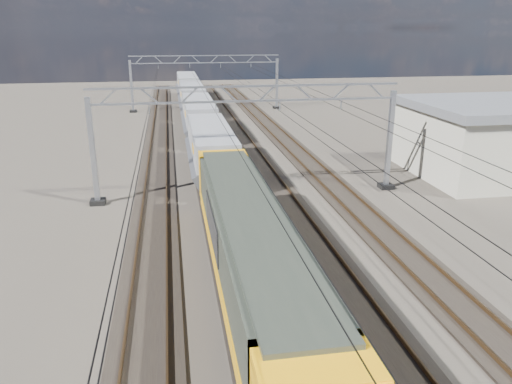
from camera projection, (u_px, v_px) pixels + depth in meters
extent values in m
plane|color=#2A241F|center=(259.00, 217.00, 28.85)|extent=(160.00, 160.00, 0.00)
cube|color=black|center=(154.00, 223.00, 27.87)|extent=(2.60, 140.00, 0.12)
cube|color=brown|center=(140.00, 221.00, 27.70)|extent=(0.08, 140.00, 0.16)
cube|color=brown|center=(167.00, 220.00, 27.93)|extent=(0.08, 140.00, 0.16)
cube|color=black|center=(225.00, 219.00, 28.51)|extent=(2.60, 140.00, 0.12)
cube|color=brown|center=(212.00, 217.00, 28.35)|extent=(0.08, 140.00, 0.16)
cube|color=brown|center=(237.00, 215.00, 28.58)|extent=(0.08, 140.00, 0.16)
cube|color=black|center=(293.00, 214.00, 29.15)|extent=(2.60, 140.00, 0.12)
cube|color=brown|center=(281.00, 213.00, 28.99)|extent=(0.08, 140.00, 0.16)
cube|color=brown|center=(305.00, 211.00, 29.22)|extent=(0.08, 140.00, 0.16)
cube|color=black|center=(358.00, 210.00, 29.80)|extent=(2.60, 140.00, 0.12)
cube|color=brown|center=(347.00, 209.00, 29.63)|extent=(0.08, 140.00, 0.16)
cube|color=brown|center=(370.00, 207.00, 29.86)|extent=(0.08, 140.00, 0.16)
cube|color=#9B9FA9|center=(93.00, 152.00, 30.04)|extent=(0.30, 0.30, 6.60)
cube|color=#9B9FA9|center=(390.00, 141.00, 33.09)|extent=(0.30, 0.30, 6.60)
cube|color=black|center=(98.00, 202.00, 31.02)|extent=(0.90, 0.90, 0.30)
cube|color=black|center=(386.00, 186.00, 34.08)|extent=(0.90, 0.90, 0.30)
cube|color=#9B9FA9|center=(248.00, 86.00, 30.39)|extent=(19.30, 0.18, 0.12)
cube|color=#9B9FA9|center=(248.00, 101.00, 30.67)|extent=(19.30, 0.18, 0.12)
cube|color=#9B9FA9|center=(108.00, 97.00, 29.19)|extent=(1.03, 0.10, 0.94)
cube|color=#9B9FA9|center=(149.00, 96.00, 29.58)|extent=(1.03, 0.10, 0.94)
cube|color=#9B9FA9|center=(190.00, 95.00, 29.96)|extent=(1.03, 0.10, 0.94)
cube|color=#9B9FA9|center=(229.00, 94.00, 30.34)|extent=(1.03, 0.10, 0.94)
cube|color=#9B9FA9|center=(267.00, 93.00, 30.72)|extent=(1.03, 0.10, 0.94)
cube|color=#9B9FA9|center=(304.00, 93.00, 31.10)|extent=(1.03, 0.10, 0.94)
cube|color=#9B9FA9|center=(341.00, 92.00, 31.48)|extent=(1.03, 0.10, 0.94)
cube|color=#9B9FA9|center=(376.00, 91.00, 31.86)|extent=(1.03, 0.10, 0.94)
cube|color=#9B9FA9|center=(149.00, 109.00, 29.81)|extent=(0.06, 0.06, 0.65)
cube|color=#9B9FA9|center=(216.00, 107.00, 30.45)|extent=(0.06, 0.06, 0.65)
cube|color=#9B9FA9|center=(280.00, 106.00, 31.09)|extent=(0.06, 0.06, 0.65)
cube|color=#9B9FA9|center=(341.00, 104.00, 31.74)|extent=(0.06, 0.06, 0.65)
cube|color=#9B9FA9|center=(132.00, 87.00, 63.73)|extent=(0.30, 0.30, 6.60)
cube|color=#9B9FA9|center=(277.00, 84.00, 66.78)|extent=(0.30, 0.30, 6.60)
cube|color=black|center=(133.00, 111.00, 64.72)|extent=(0.90, 0.90, 0.30)
cube|color=black|center=(276.00, 107.00, 67.77)|extent=(0.90, 0.90, 0.30)
cube|color=#9B9FA9|center=(205.00, 56.00, 64.08)|extent=(19.30, 0.18, 0.12)
cube|color=#9B9FA9|center=(205.00, 63.00, 64.37)|extent=(19.30, 0.18, 0.12)
cube|color=#9B9FA9|center=(139.00, 60.00, 62.89)|extent=(1.03, 0.10, 0.94)
cube|color=#9B9FA9|center=(158.00, 60.00, 63.27)|extent=(1.03, 0.10, 0.94)
cube|color=#9B9FA9|center=(177.00, 59.00, 63.65)|extent=(1.03, 0.10, 0.94)
cube|color=#9B9FA9|center=(196.00, 59.00, 64.03)|extent=(1.03, 0.10, 0.94)
cube|color=#9B9FA9|center=(214.00, 59.00, 64.42)|extent=(1.03, 0.10, 0.94)
cube|color=#9B9FA9|center=(232.00, 59.00, 64.80)|extent=(1.03, 0.10, 0.94)
cube|color=#9B9FA9|center=(250.00, 59.00, 65.18)|extent=(1.03, 0.10, 0.94)
cube|color=#9B9FA9|center=(268.00, 59.00, 65.56)|extent=(1.03, 0.10, 0.94)
cube|color=#9B9FA9|center=(158.00, 66.00, 63.50)|extent=(0.06, 0.06, 0.65)
cube|color=#9B9FA9|center=(190.00, 66.00, 64.15)|extent=(0.06, 0.06, 0.65)
cube|color=#9B9FA9|center=(221.00, 65.00, 64.79)|extent=(0.06, 0.06, 0.65)
cube|color=#9B9FA9|center=(251.00, 65.00, 65.43)|extent=(0.06, 0.06, 0.65)
cylinder|color=black|center=(151.00, 105.00, 33.65)|extent=(0.03, 140.00, 0.03)
cylinder|color=black|center=(151.00, 97.00, 33.50)|extent=(0.03, 140.00, 0.03)
cylinder|color=black|center=(210.00, 103.00, 34.30)|extent=(0.03, 140.00, 0.03)
cylinder|color=black|center=(210.00, 96.00, 34.14)|extent=(0.03, 140.00, 0.03)
cylinder|color=black|center=(268.00, 102.00, 34.94)|extent=(0.03, 140.00, 0.03)
cylinder|color=black|center=(268.00, 95.00, 34.78)|extent=(0.03, 140.00, 0.03)
cylinder|color=black|center=(322.00, 101.00, 35.58)|extent=(0.03, 140.00, 0.03)
cylinder|color=black|center=(323.00, 93.00, 35.42)|extent=(0.03, 140.00, 0.03)
cube|color=black|center=(230.00, 223.00, 26.02)|extent=(2.20, 3.60, 0.60)
cube|color=black|center=(249.00, 274.00, 19.81)|extent=(2.65, 20.00, 0.25)
cube|color=black|center=(249.00, 283.00, 19.93)|extent=(2.20, 4.50, 0.75)
cube|color=#2B3129|center=(249.00, 241.00, 19.37)|extent=(2.65, 17.00, 2.60)
cube|color=#FFAC0D|center=(215.00, 267.00, 19.47)|extent=(0.04, 17.00, 0.60)
cube|color=#FFAC0D|center=(282.00, 262.00, 19.90)|extent=(0.04, 17.00, 0.60)
cube|color=black|center=(212.00, 226.00, 19.98)|extent=(0.05, 5.00, 1.40)
cube|color=black|center=(278.00, 221.00, 20.41)|extent=(0.05, 5.00, 1.40)
cube|color=#2B3129|center=(249.00, 208.00, 18.94)|extent=(2.25, 18.00, 0.15)
cube|color=#FFAC0D|center=(224.00, 176.00, 27.89)|extent=(2.65, 1.80, 2.60)
cube|color=#FFAC0D|center=(222.00, 163.00, 28.62)|extent=(2.60, 0.46, 1.52)
cube|color=black|center=(212.00, 161.00, 28.59)|extent=(0.85, 0.08, 0.75)
cube|color=black|center=(231.00, 161.00, 28.77)|extent=(0.85, 0.08, 0.75)
cylinder|color=black|center=(208.00, 194.00, 29.31)|extent=(0.36, 0.50, 0.36)
cylinder|color=black|center=(236.00, 192.00, 29.58)|extent=(0.36, 0.50, 0.36)
cylinder|color=white|center=(212.00, 184.00, 29.07)|extent=(0.20, 0.08, 0.20)
cylinder|color=white|center=(232.00, 183.00, 29.26)|extent=(0.20, 0.08, 0.20)
cube|color=black|center=(217.00, 186.00, 32.30)|extent=(2.20, 2.60, 0.55)
cube|color=black|center=(207.00, 153.00, 40.72)|extent=(2.20, 2.60, 0.55)
cube|color=black|center=(211.00, 163.00, 36.40)|extent=(2.40, 13.00, 0.20)
cube|color=gray|center=(211.00, 139.00, 35.86)|extent=(2.80, 12.00, 1.80)
cube|color=#4B4E53|center=(198.00, 157.00, 36.10)|extent=(1.48, 12.00, 1.36)
cube|color=#4B4E53|center=(224.00, 156.00, 36.40)|extent=(1.48, 12.00, 1.36)
cube|color=#FFAC0D|center=(193.00, 148.00, 32.79)|extent=(0.04, 1.20, 0.50)
cube|color=black|center=(202.00, 140.00, 45.59)|extent=(2.20, 2.60, 0.55)
cube|color=black|center=(197.00, 122.00, 54.01)|extent=(2.20, 2.60, 0.55)
cube|color=black|center=(199.00, 127.00, 49.69)|extent=(2.40, 13.00, 0.20)
cube|color=gray|center=(199.00, 109.00, 49.15)|extent=(2.80, 12.00, 1.80)
cube|color=#4B4E53|center=(189.00, 122.00, 49.39)|extent=(1.48, 12.00, 1.36)
cube|color=#4B4E53|center=(209.00, 122.00, 49.69)|extent=(1.48, 12.00, 1.36)
cube|color=#FFAC0D|center=(185.00, 114.00, 46.08)|extent=(0.04, 1.20, 0.50)
cube|color=black|center=(194.00, 114.00, 58.88)|extent=(2.20, 2.60, 0.55)
cube|color=black|center=(191.00, 104.00, 67.30)|extent=(2.20, 2.60, 0.55)
cube|color=black|center=(192.00, 106.00, 62.98)|extent=(2.40, 13.00, 0.20)
cube|color=gray|center=(192.00, 92.00, 62.44)|extent=(2.80, 12.00, 1.80)
cube|color=#4B4E53|center=(184.00, 102.00, 62.68)|extent=(1.48, 12.00, 1.36)
cube|color=#4B4E53|center=(200.00, 102.00, 62.98)|extent=(1.48, 12.00, 1.36)
cube|color=#FFAC0D|center=(181.00, 94.00, 59.37)|extent=(0.04, 1.20, 0.50)
cube|color=black|center=(189.00, 98.00, 72.17)|extent=(2.20, 2.60, 0.55)
cube|color=black|center=(187.00, 91.00, 80.59)|extent=(2.20, 2.60, 0.55)
cube|color=black|center=(188.00, 92.00, 76.27)|extent=(2.40, 13.00, 0.20)
cube|color=gray|center=(187.00, 81.00, 75.73)|extent=(2.80, 12.00, 1.80)
cube|color=#4B4E53|center=(181.00, 89.00, 75.97)|extent=(1.48, 12.00, 1.36)
cube|color=#4B4E53|center=(194.00, 89.00, 76.28)|extent=(1.48, 12.00, 1.36)
cube|color=#FFAC0D|center=(178.00, 82.00, 72.66)|extent=(0.04, 1.20, 0.50)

